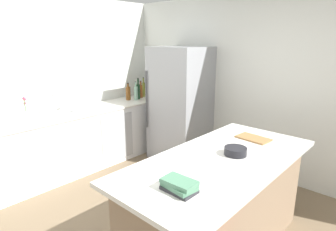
# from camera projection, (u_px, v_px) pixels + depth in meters

# --- Properties ---
(wall_rear) EXTENTS (6.00, 0.10, 2.60)m
(wall_rear) POSITION_uv_depth(u_px,v_px,m) (262.00, 87.00, 4.01)
(wall_rear) COLOR silver
(wall_rear) RESTS_ON ground_plane
(wall_left) EXTENTS (0.10, 6.00, 2.60)m
(wall_left) POSITION_uv_depth(u_px,v_px,m) (30.00, 87.00, 4.01)
(wall_left) COLOR silver
(wall_left) RESTS_ON ground_plane
(counter_run_left) EXTENTS (0.67, 3.03, 0.92)m
(counter_run_left) POSITION_uv_depth(u_px,v_px,m) (86.00, 138.00, 4.42)
(counter_run_left) COLOR white
(counter_run_left) RESTS_ON ground_plane
(kitchen_island) EXTENTS (0.97, 2.07, 0.94)m
(kitchen_island) POSITION_uv_depth(u_px,v_px,m) (218.00, 204.00, 2.63)
(kitchen_island) COLOR #8E755B
(kitchen_island) RESTS_ON ground_plane
(refrigerator) EXTENTS (0.85, 0.77, 1.86)m
(refrigerator) POSITION_uv_depth(u_px,v_px,m) (180.00, 105.00, 4.58)
(refrigerator) COLOR #93969B
(refrigerator) RESTS_ON ground_plane
(sink_faucet) EXTENTS (0.15, 0.05, 0.30)m
(sink_faucet) POSITION_uv_depth(u_px,v_px,m) (53.00, 104.00, 3.97)
(sink_faucet) COLOR silver
(sink_faucet) RESTS_ON counter_run_left
(flower_vase) EXTENTS (0.08, 0.08, 0.33)m
(flower_vase) POSITION_uv_depth(u_px,v_px,m) (26.00, 114.00, 3.64)
(flower_vase) COLOR silver
(flower_vase) RESTS_ON counter_run_left
(paper_towel_roll) EXTENTS (0.14, 0.14, 0.31)m
(paper_towel_roll) POSITION_uv_depth(u_px,v_px,m) (74.00, 103.00, 4.16)
(paper_towel_roll) COLOR gray
(paper_towel_roll) RESTS_ON counter_run_left
(hot_sauce_bottle) EXTENTS (0.04, 0.04, 0.23)m
(hot_sauce_bottle) POSITION_uv_depth(u_px,v_px,m) (147.00, 91.00, 5.31)
(hot_sauce_bottle) COLOR red
(hot_sauce_bottle) RESTS_ON counter_run_left
(olive_oil_bottle) EXTENTS (0.06, 0.06, 0.36)m
(olive_oil_bottle) POSITION_uv_depth(u_px,v_px,m) (144.00, 89.00, 5.23)
(olive_oil_bottle) COLOR olive
(olive_oil_bottle) RESTS_ON counter_run_left
(vinegar_bottle) EXTENTS (0.06, 0.06, 0.31)m
(vinegar_bottle) POSITION_uv_depth(u_px,v_px,m) (141.00, 91.00, 5.14)
(vinegar_bottle) COLOR #994C23
(vinegar_bottle) RESTS_ON counter_run_left
(wine_bottle) EXTENTS (0.06, 0.06, 0.38)m
(wine_bottle) POSITION_uv_depth(u_px,v_px,m) (138.00, 91.00, 5.03)
(wine_bottle) COLOR #19381E
(wine_bottle) RESTS_ON counter_run_left
(gin_bottle) EXTENTS (0.07, 0.07, 0.33)m
(gin_bottle) POSITION_uv_depth(u_px,v_px,m) (136.00, 93.00, 4.96)
(gin_bottle) COLOR #8CB79E
(gin_bottle) RESTS_ON counter_run_left
(whiskey_bottle) EXTENTS (0.08, 0.08, 0.30)m
(whiskey_bottle) POSITION_uv_depth(u_px,v_px,m) (128.00, 93.00, 4.95)
(whiskey_bottle) COLOR brown
(whiskey_bottle) RESTS_ON counter_run_left
(cookbook_stack) EXTENTS (0.25, 0.18, 0.09)m
(cookbook_stack) POSITION_uv_depth(u_px,v_px,m) (179.00, 185.00, 1.96)
(cookbook_stack) COLOR #2D2D33
(cookbook_stack) RESTS_ON kitchen_island
(mixing_bowl) EXTENTS (0.21, 0.21, 0.07)m
(mixing_bowl) POSITION_uv_depth(u_px,v_px,m) (235.00, 151.00, 2.58)
(mixing_bowl) COLOR black
(mixing_bowl) RESTS_ON kitchen_island
(cutting_board) EXTENTS (0.35, 0.23, 0.02)m
(cutting_board) POSITION_uv_depth(u_px,v_px,m) (253.00, 138.00, 2.99)
(cutting_board) COLOR #9E7042
(cutting_board) RESTS_ON kitchen_island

